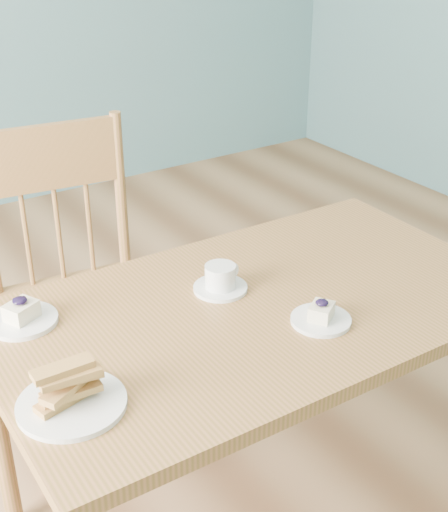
% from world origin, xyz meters
% --- Properties ---
extents(room, '(5.01, 5.01, 2.71)m').
position_xyz_m(room, '(0.00, 0.00, 1.35)').
color(room, '#A3744C').
rests_on(room, ground).
extents(dining_table, '(1.31, 0.76, 0.70)m').
position_xyz_m(dining_table, '(0.18, -0.10, 0.63)').
color(dining_table, '#9C643B').
rests_on(dining_table, ground).
extents(dining_chair, '(0.51, 0.49, 1.01)m').
position_xyz_m(dining_chair, '(-0.06, 0.49, 0.51)').
color(dining_chair, '#9C643B').
rests_on(dining_chair, ground).
extents(cheesecake_plate_near, '(0.14, 0.14, 0.06)m').
position_xyz_m(cheesecake_plate_near, '(0.26, -0.25, 0.71)').
color(cheesecake_plate_near, silver).
rests_on(cheesecake_plate_near, dining_table).
extents(cheesecake_plate_far, '(0.16, 0.16, 0.07)m').
position_xyz_m(cheesecake_plate_far, '(-0.33, 0.13, 0.71)').
color(cheesecake_plate_far, silver).
rests_on(cheesecake_plate_far, dining_table).
extents(coffee_cup, '(0.14, 0.14, 0.07)m').
position_xyz_m(coffee_cup, '(0.14, 0.00, 0.73)').
color(coffee_cup, silver).
rests_on(coffee_cup, dining_table).
extents(biscotti_plate, '(0.22, 0.22, 0.10)m').
position_xyz_m(biscotti_plate, '(-0.35, -0.22, 0.73)').
color(biscotti_plate, silver).
rests_on(biscotti_plate, dining_table).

